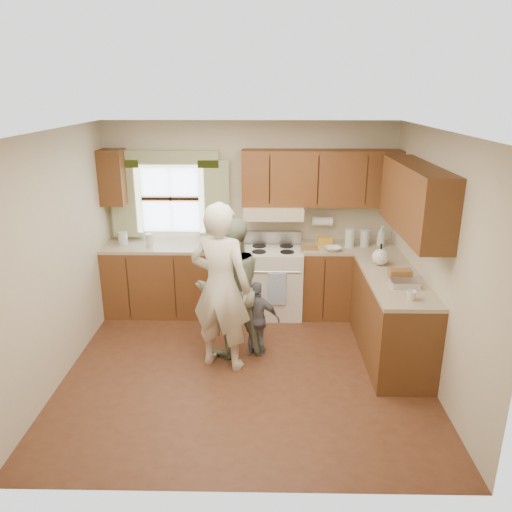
{
  "coord_description": "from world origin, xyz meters",
  "views": [
    {
      "loc": [
        0.19,
        -4.72,
        2.87
      ],
      "look_at": [
        0.1,
        0.4,
        1.15
      ],
      "focal_mm": 35.0,
      "sensor_mm": 36.0,
      "label": 1
    }
  ],
  "objects_px": {
    "stove": "(273,280)",
    "woman_left": "(221,287)",
    "child": "(257,319)",
    "woman_right": "(231,288)"
  },
  "relations": [
    {
      "from": "woman_right",
      "to": "child",
      "type": "xyz_separation_m",
      "value": [
        0.29,
        -0.04,
        -0.36
      ]
    },
    {
      "from": "stove",
      "to": "woman_right",
      "type": "relative_size",
      "value": 0.68
    },
    {
      "from": "woman_right",
      "to": "child",
      "type": "relative_size",
      "value": 1.81
    },
    {
      "from": "stove",
      "to": "woman_left",
      "type": "relative_size",
      "value": 0.59
    },
    {
      "from": "woman_left",
      "to": "woman_right",
      "type": "xyz_separation_m",
      "value": [
        0.08,
        0.27,
        -0.12
      ]
    },
    {
      "from": "stove",
      "to": "woman_right",
      "type": "distance_m",
      "value": 1.22
    },
    {
      "from": "stove",
      "to": "woman_left",
      "type": "xyz_separation_m",
      "value": [
        -0.56,
        -1.35,
        0.44
      ]
    },
    {
      "from": "stove",
      "to": "child",
      "type": "xyz_separation_m",
      "value": [
        -0.19,
        -1.12,
        -0.03
      ]
    },
    {
      "from": "stove",
      "to": "child",
      "type": "bearing_deg",
      "value": -99.5
    },
    {
      "from": "stove",
      "to": "child",
      "type": "height_order",
      "value": "stove"
    }
  ]
}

